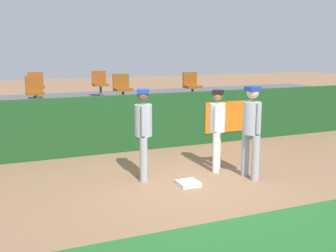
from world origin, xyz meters
TOP-DOWN VIEW (x-y plane):
  - ground_plane at (0.00, 0.00)m, footprint 60.00×60.00m
  - first_base at (0.03, 0.12)m, footprint 0.40×0.40m
  - player_fielder_home at (1.04, 0.80)m, footprint 0.53×0.46m
  - player_runner_visitor at (-0.64, 0.82)m, footprint 0.45×0.49m
  - player_coach_visitor at (1.39, 0.05)m, footprint 0.38×0.53m
  - field_wall at (0.01, 3.22)m, footprint 18.00×0.26m
  - bleacher_platform at (0.00, 5.79)m, footprint 18.00×4.80m
  - seat_front_left at (-2.32, 4.66)m, footprint 0.44×0.44m
  - seat_front_center at (0.10, 4.66)m, footprint 0.48×0.44m
  - seat_back_left at (-2.10, 6.46)m, footprint 0.46×0.44m
  - seat_front_right at (2.33, 4.66)m, footprint 0.47×0.44m
  - seat_back_center at (-0.11, 6.46)m, footprint 0.46×0.44m

SIDE VIEW (x-z plane):
  - ground_plane at x=0.00m, z-range 0.00..0.00m
  - first_base at x=0.03m, z-range 0.00..0.08m
  - bleacher_platform at x=0.00m, z-range 0.00..1.06m
  - field_wall at x=0.01m, z-range 0.00..1.45m
  - player_fielder_home at x=1.04m, z-range 0.14..1.89m
  - player_runner_visitor at x=-0.64m, z-range 0.15..1.98m
  - player_coach_visitor at x=1.39m, z-range 0.15..2.03m
  - seat_front_left at x=-2.32m, z-range 1.11..1.95m
  - seat_back_left at x=-2.10m, z-range 1.11..1.95m
  - seat_back_center at x=-0.11m, z-range 1.11..1.95m
  - seat_front_right at x=2.33m, z-range 1.11..1.95m
  - seat_front_center at x=0.10m, z-range 1.11..1.95m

